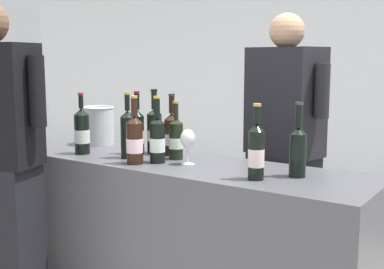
{
  "coord_description": "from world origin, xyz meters",
  "views": [
    {
      "loc": [
        1.58,
        -2.07,
        1.46
      ],
      "look_at": [
        0.18,
        0.0,
        1.08
      ],
      "focal_mm": 47.66,
      "sensor_mm": 36.0,
      "label": 1
    }
  ],
  "objects_px": {
    "wine_bottle_4": "(172,134)",
    "wine_bottle_8": "(157,140)",
    "wine_bottle_1": "(82,132)",
    "person_server": "(283,167)",
    "ice_bucket": "(98,125)",
    "wine_bottle_3": "(135,140)",
    "wine_bottle_7": "(137,132)",
    "wine_bottle_2": "(298,149)",
    "wine_bottle_6": "(128,133)",
    "wine_bottle_9": "(154,130)",
    "wine_bottle_5": "(176,138)",
    "wine_glass": "(188,140)",
    "wine_bottle_0": "(256,151)"
  },
  "relations": [
    {
      "from": "wine_bottle_9",
      "to": "wine_glass",
      "type": "bearing_deg",
      "value": -24.65
    },
    {
      "from": "wine_bottle_0",
      "to": "person_server",
      "type": "height_order",
      "value": "person_server"
    },
    {
      "from": "wine_bottle_1",
      "to": "wine_bottle_9",
      "type": "xyz_separation_m",
      "value": [
        0.32,
        0.24,
        0.0
      ]
    },
    {
      "from": "wine_bottle_6",
      "to": "ice_bucket",
      "type": "xyz_separation_m",
      "value": [
        -0.44,
        0.22,
        -0.02
      ]
    },
    {
      "from": "wine_bottle_5",
      "to": "wine_glass",
      "type": "bearing_deg",
      "value": -31.24
    },
    {
      "from": "wine_bottle_8",
      "to": "wine_bottle_9",
      "type": "relative_size",
      "value": 0.95
    },
    {
      "from": "wine_bottle_8",
      "to": "wine_bottle_9",
      "type": "distance_m",
      "value": 0.27
    },
    {
      "from": "ice_bucket",
      "to": "wine_bottle_9",
      "type": "bearing_deg",
      "value": -3.89
    },
    {
      "from": "wine_bottle_2",
      "to": "wine_bottle_5",
      "type": "distance_m",
      "value": 0.68
    },
    {
      "from": "wine_bottle_1",
      "to": "ice_bucket",
      "type": "bearing_deg",
      "value": 118.16
    },
    {
      "from": "person_server",
      "to": "wine_bottle_3",
      "type": "bearing_deg",
      "value": -121.89
    },
    {
      "from": "wine_bottle_4",
      "to": "wine_bottle_6",
      "type": "bearing_deg",
      "value": -126.57
    },
    {
      "from": "wine_bottle_1",
      "to": "person_server",
      "type": "xyz_separation_m",
      "value": [
        0.89,
        0.72,
        -0.22
      ]
    },
    {
      "from": "wine_bottle_3",
      "to": "wine_bottle_9",
      "type": "bearing_deg",
      "value": 109.03
    },
    {
      "from": "wine_bottle_6",
      "to": "person_server",
      "type": "xyz_separation_m",
      "value": [
        0.6,
        0.67,
        -0.23
      ]
    },
    {
      "from": "wine_bottle_0",
      "to": "wine_bottle_8",
      "type": "distance_m",
      "value": 0.58
    },
    {
      "from": "wine_bottle_1",
      "to": "wine_bottle_3",
      "type": "bearing_deg",
      "value": -5.59
    },
    {
      "from": "wine_bottle_3",
      "to": "wine_bottle_6",
      "type": "relative_size",
      "value": 0.98
    },
    {
      "from": "wine_bottle_4",
      "to": "wine_bottle_8",
      "type": "relative_size",
      "value": 0.99
    },
    {
      "from": "wine_bottle_9",
      "to": "ice_bucket",
      "type": "distance_m",
      "value": 0.46
    },
    {
      "from": "wine_bottle_7",
      "to": "wine_bottle_9",
      "type": "relative_size",
      "value": 0.98
    },
    {
      "from": "person_server",
      "to": "wine_bottle_4",
      "type": "bearing_deg",
      "value": -133.8
    },
    {
      "from": "wine_bottle_1",
      "to": "wine_bottle_5",
      "type": "height_order",
      "value": "wine_bottle_1"
    },
    {
      "from": "wine_bottle_2",
      "to": "wine_glass",
      "type": "relative_size",
      "value": 1.9
    },
    {
      "from": "wine_bottle_4",
      "to": "wine_bottle_8",
      "type": "distance_m",
      "value": 0.21
    },
    {
      "from": "wine_bottle_9",
      "to": "person_server",
      "type": "xyz_separation_m",
      "value": [
        0.57,
        0.47,
        -0.23
      ]
    },
    {
      "from": "ice_bucket",
      "to": "wine_bottle_1",
      "type": "bearing_deg",
      "value": -61.84
    },
    {
      "from": "wine_bottle_1",
      "to": "wine_bottle_3",
      "type": "relative_size",
      "value": 0.99
    },
    {
      "from": "wine_bottle_2",
      "to": "wine_bottle_4",
      "type": "distance_m",
      "value": 0.77
    },
    {
      "from": "wine_bottle_2",
      "to": "wine_bottle_8",
      "type": "bearing_deg",
      "value": -171.31
    },
    {
      "from": "wine_bottle_5",
      "to": "wine_bottle_4",
      "type": "bearing_deg",
      "value": 137.33
    },
    {
      "from": "wine_bottle_9",
      "to": "wine_bottle_0",
      "type": "bearing_deg",
      "value": -17.77
    },
    {
      "from": "wine_bottle_4",
      "to": "wine_bottle_7",
      "type": "height_order",
      "value": "wine_bottle_7"
    },
    {
      "from": "wine_bottle_7",
      "to": "wine_bottle_9",
      "type": "distance_m",
      "value": 0.1
    },
    {
      "from": "wine_bottle_4",
      "to": "ice_bucket",
      "type": "distance_m",
      "value": 0.58
    },
    {
      "from": "wine_bottle_0",
      "to": "wine_glass",
      "type": "bearing_deg",
      "value": 167.95
    },
    {
      "from": "wine_bottle_5",
      "to": "wine_bottle_6",
      "type": "relative_size",
      "value": 0.88
    },
    {
      "from": "wine_bottle_0",
      "to": "wine_bottle_4",
      "type": "distance_m",
      "value": 0.68
    },
    {
      "from": "wine_bottle_8",
      "to": "ice_bucket",
      "type": "bearing_deg",
      "value": 160.12
    },
    {
      "from": "wine_bottle_4",
      "to": "ice_bucket",
      "type": "bearing_deg",
      "value": 177.15
    },
    {
      "from": "wine_bottle_2",
      "to": "wine_bottle_5",
      "type": "relative_size",
      "value": 1.1
    },
    {
      "from": "wine_bottle_4",
      "to": "wine_bottle_9",
      "type": "xyz_separation_m",
      "value": [
        -0.12,
        -0.0,
        0.01
      ]
    },
    {
      "from": "wine_bottle_9",
      "to": "ice_bucket",
      "type": "height_order",
      "value": "wine_bottle_9"
    },
    {
      "from": "wine_bottle_6",
      "to": "wine_bottle_9",
      "type": "height_order",
      "value": "wine_bottle_9"
    },
    {
      "from": "wine_bottle_1",
      "to": "wine_bottle_5",
      "type": "bearing_deg",
      "value": 18.31
    },
    {
      "from": "wine_bottle_3",
      "to": "wine_bottle_6",
      "type": "distance_m",
      "value": 0.16
    },
    {
      "from": "wine_bottle_9",
      "to": "wine_glass",
      "type": "height_order",
      "value": "wine_bottle_9"
    },
    {
      "from": "wine_bottle_5",
      "to": "wine_bottle_8",
      "type": "bearing_deg",
      "value": -100.93
    },
    {
      "from": "wine_glass",
      "to": "wine_bottle_8",
      "type": "bearing_deg",
      "value": -162.3
    },
    {
      "from": "wine_bottle_1",
      "to": "wine_glass",
      "type": "height_order",
      "value": "wine_bottle_1"
    }
  ]
}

